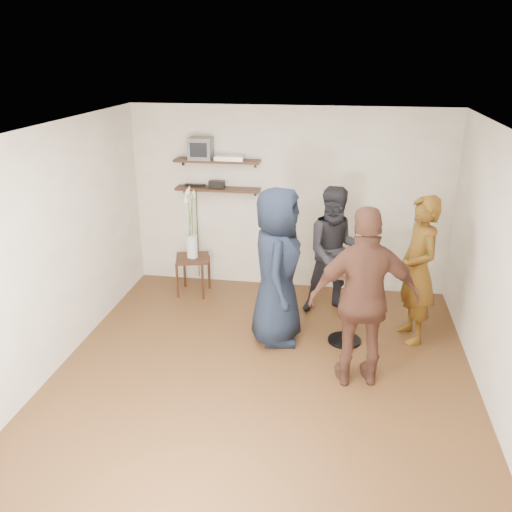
{
  "coord_description": "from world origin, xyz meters",
  "views": [
    {
      "loc": [
        0.73,
        -4.91,
        3.28
      ],
      "look_at": [
        -0.13,
        0.4,
        1.23
      ],
      "focal_mm": 38.0,
      "sensor_mm": 36.0,
      "label": 1
    }
  ],
  "objects_px": {
    "side_table": "(193,263)",
    "person_plaid": "(418,270)",
    "dvd_deck": "(230,158)",
    "person_navy": "(277,267)",
    "drinks_table": "(347,296)",
    "person_brown": "(364,299)",
    "crt_monitor": "(201,148)",
    "radio": "(217,184)",
    "person_dark": "(336,251)"
  },
  "relations": [
    {
      "from": "person_plaid",
      "to": "person_dark",
      "type": "relative_size",
      "value": 1.04
    },
    {
      "from": "radio",
      "to": "person_plaid",
      "type": "height_order",
      "value": "person_plaid"
    },
    {
      "from": "drinks_table",
      "to": "person_brown",
      "type": "bearing_deg",
      "value": -79.25
    },
    {
      "from": "radio",
      "to": "person_plaid",
      "type": "distance_m",
      "value": 3.01
    },
    {
      "from": "dvd_deck",
      "to": "person_brown",
      "type": "xyz_separation_m",
      "value": [
        1.83,
        -2.27,
        -0.94
      ]
    },
    {
      "from": "dvd_deck",
      "to": "side_table",
      "type": "relative_size",
      "value": 0.71
    },
    {
      "from": "side_table",
      "to": "drinks_table",
      "type": "relative_size",
      "value": 0.6
    },
    {
      "from": "person_plaid",
      "to": "person_dark",
      "type": "xyz_separation_m",
      "value": [
        -0.96,
        0.59,
        -0.04
      ]
    },
    {
      "from": "crt_monitor",
      "to": "dvd_deck",
      "type": "bearing_deg",
      "value": 0.0
    },
    {
      "from": "dvd_deck",
      "to": "person_dark",
      "type": "xyz_separation_m",
      "value": [
        1.52,
        -0.66,
        -1.05
      ]
    },
    {
      "from": "drinks_table",
      "to": "radio",
      "type": "bearing_deg",
      "value": 142.02
    },
    {
      "from": "dvd_deck",
      "to": "side_table",
      "type": "bearing_deg",
      "value": -140.45
    },
    {
      "from": "radio",
      "to": "side_table",
      "type": "bearing_deg",
      "value": -125.68
    },
    {
      "from": "drinks_table",
      "to": "person_plaid",
      "type": "xyz_separation_m",
      "value": [
        0.79,
        0.22,
        0.28
      ]
    },
    {
      "from": "drinks_table",
      "to": "side_table",
      "type": "bearing_deg",
      "value": 153.67
    },
    {
      "from": "dvd_deck",
      "to": "person_navy",
      "type": "relative_size",
      "value": 0.21
    },
    {
      "from": "radio",
      "to": "side_table",
      "type": "relative_size",
      "value": 0.39
    },
    {
      "from": "crt_monitor",
      "to": "person_plaid",
      "type": "relative_size",
      "value": 0.18
    },
    {
      "from": "side_table",
      "to": "person_brown",
      "type": "xyz_separation_m",
      "value": [
        2.31,
        -1.88,
        0.49
      ]
    },
    {
      "from": "dvd_deck",
      "to": "person_navy",
      "type": "distance_m",
      "value": 2.0
    },
    {
      "from": "radio",
      "to": "person_brown",
      "type": "bearing_deg",
      "value": -48.25
    },
    {
      "from": "person_navy",
      "to": "side_table",
      "type": "bearing_deg",
      "value": 45.54
    },
    {
      "from": "side_table",
      "to": "person_plaid",
      "type": "xyz_separation_m",
      "value": [
        2.95,
        -0.85,
        0.43
      ]
    },
    {
      "from": "side_table",
      "to": "crt_monitor",
      "type": "bearing_deg",
      "value": 79.24
    },
    {
      "from": "radio",
      "to": "side_table",
      "type": "xyz_separation_m",
      "value": [
        -0.28,
        -0.4,
        -1.06
      ]
    },
    {
      "from": "side_table",
      "to": "person_brown",
      "type": "bearing_deg",
      "value": -39.07
    },
    {
      "from": "person_plaid",
      "to": "person_navy",
      "type": "distance_m",
      "value": 1.64
    },
    {
      "from": "radio",
      "to": "dvd_deck",
      "type": "bearing_deg",
      "value": 0.0
    },
    {
      "from": "crt_monitor",
      "to": "side_table",
      "type": "relative_size",
      "value": 0.57
    },
    {
      "from": "radio",
      "to": "drinks_table",
      "type": "relative_size",
      "value": 0.23
    },
    {
      "from": "dvd_deck",
      "to": "person_navy",
      "type": "bearing_deg",
      "value": -60.6
    },
    {
      "from": "drinks_table",
      "to": "person_plaid",
      "type": "bearing_deg",
      "value": 15.57
    },
    {
      "from": "crt_monitor",
      "to": "radio",
      "type": "bearing_deg",
      "value": 0.0
    },
    {
      "from": "dvd_deck",
      "to": "radio",
      "type": "distance_m",
      "value": 0.43
    },
    {
      "from": "crt_monitor",
      "to": "side_table",
      "type": "distance_m",
      "value": 1.61
    },
    {
      "from": "dvd_deck",
      "to": "radio",
      "type": "xyz_separation_m",
      "value": [
        -0.19,
        0.0,
        -0.38
      ]
    },
    {
      "from": "radio",
      "to": "person_dark",
      "type": "relative_size",
      "value": 0.13
    },
    {
      "from": "radio",
      "to": "side_table",
      "type": "distance_m",
      "value": 1.16
    },
    {
      "from": "crt_monitor",
      "to": "drinks_table",
      "type": "xyz_separation_m",
      "value": [
        2.08,
        -1.46,
        -1.41
      ]
    },
    {
      "from": "crt_monitor",
      "to": "person_navy",
      "type": "distance_m",
      "value": 2.25
    },
    {
      "from": "radio",
      "to": "person_plaid",
      "type": "relative_size",
      "value": 0.12
    },
    {
      "from": "radio",
      "to": "side_table",
      "type": "height_order",
      "value": "radio"
    },
    {
      "from": "crt_monitor",
      "to": "radio",
      "type": "relative_size",
      "value": 1.45
    },
    {
      "from": "radio",
      "to": "person_navy",
      "type": "bearing_deg",
      "value": -55.35
    },
    {
      "from": "side_table",
      "to": "person_plaid",
      "type": "bearing_deg",
      "value": -16.02
    },
    {
      "from": "crt_monitor",
      "to": "person_brown",
      "type": "height_order",
      "value": "crt_monitor"
    },
    {
      "from": "person_dark",
      "to": "dvd_deck",
      "type": "bearing_deg",
      "value": 145.18
    },
    {
      "from": "side_table",
      "to": "drinks_table",
      "type": "distance_m",
      "value": 2.41
    },
    {
      "from": "dvd_deck",
      "to": "side_table",
      "type": "height_order",
      "value": "dvd_deck"
    },
    {
      "from": "person_plaid",
      "to": "drinks_table",
      "type": "bearing_deg",
      "value": -90.0
    }
  ]
}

